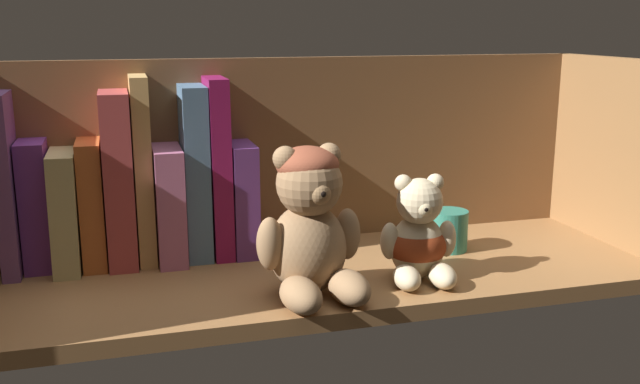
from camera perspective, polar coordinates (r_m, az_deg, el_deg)
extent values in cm
cube|color=olive|center=(91.97, 0.85, -6.76)|extent=(82.03, 27.81, 2.00)
cube|color=brown|center=(102.03, -1.47, 2.83)|extent=(84.43, 1.20, 27.97)
cube|color=olive|center=(107.86, 22.70, 2.37)|extent=(1.60, 30.21, 27.97)
cube|color=#69427C|center=(97.45, -23.52, 0.77)|extent=(2.09, 12.65, 22.55)
cube|color=#612C7A|center=(97.74, -21.65, -0.87)|extent=(3.40, 9.14, 16.41)
cube|color=tan|center=(97.57, -19.58, -1.11)|extent=(3.36, 14.38, 15.16)
cube|color=#B15826|center=(97.26, -17.69, -0.67)|extent=(2.91, 11.95, 16.25)
cube|color=#A73E3E|center=(96.52, -15.78, 1.21)|extent=(3.58, 13.16, 22.33)
cube|color=tan|center=(96.37, -13.98, 1.87)|extent=(2.18, 11.37, 24.20)
cube|color=#A85D81|center=(97.49, -12.03, -0.64)|extent=(3.57, 14.48, 15.09)
cube|color=slate|center=(96.92, -10.03, 1.72)|extent=(3.18, 11.65, 22.82)
cube|color=maroon|center=(97.17, -8.25, 2.10)|extent=(2.71, 12.00, 23.79)
cube|color=#5B2E71|center=(98.55, -6.39, -0.28)|extent=(3.25, 12.31, 15.05)
ellipsoid|color=#93704C|center=(82.54, -0.98, -4.53)|extent=(9.01, 8.27, 10.60)
sphere|color=#93704C|center=(80.00, -0.86, 0.68)|extent=(7.54, 7.54, 7.54)
sphere|color=#93704C|center=(78.94, -2.79, 2.68)|extent=(2.83, 2.83, 2.83)
sphere|color=#93704C|center=(80.90, 0.72, 2.96)|extent=(2.83, 2.83, 2.83)
sphere|color=#9B754E|center=(77.70, -0.11, -0.04)|extent=(2.83, 2.83, 2.83)
sphere|color=black|center=(76.80, 0.19, -0.14)|extent=(0.99, 0.99, 0.99)
ellipsoid|color=#93704C|center=(78.28, -1.55, -8.21)|extent=(5.12, 7.56, 3.77)
ellipsoid|color=#93704C|center=(80.46, 2.34, -7.60)|extent=(5.12, 7.56, 3.77)
ellipsoid|color=#93704C|center=(80.06, -4.01, -4.14)|extent=(3.43, 3.43, 6.13)
ellipsoid|color=#93704C|center=(83.53, 2.19, -3.36)|extent=(3.43, 3.43, 6.13)
ellipsoid|color=brown|center=(80.05, -1.01, 2.21)|extent=(7.16, 7.16, 4.15)
ellipsoid|color=beige|center=(88.43, 7.75, -4.33)|extent=(6.72, 6.17, 7.91)
sphere|color=beige|center=(86.47, 7.94, -0.74)|extent=(5.62, 5.62, 5.62)
sphere|color=beige|center=(85.84, 6.65, 0.70)|extent=(2.11, 2.11, 2.11)
sphere|color=beige|center=(86.88, 9.17, 0.77)|extent=(2.11, 2.11, 2.11)
sphere|color=beige|center=(84.70, 8.29, -1.29)|extent=(2.11, 2.11, 2.11)
sphere|color=black|center=(84.00, 8.42, -1.38)|extent=(0.74, 0.74, 0.74)
ellipsoid|color=beige|center=(85.28, 6.94, -6.80)|extent=(3.90, 5.68, 2.81)
ellipsoid|color=beige|center=(86.43, 9.75, -6.62)|extent=(3.90, 5.68, 2.81)
ellipsoid|color=beige|center=(86.92, 5.57, -3.91)|extent=(2.59, 2.59, 4.57)
ellipsoid|color=beige|center=(88.76, 10.06, -3.68)|extent=(2.59, 2.59, 4.57)
ellipsoid|color=maroon|center=(88.37, 7.76, -4.21)|extent=(7.27, 6.72, 5.54)
cylinder|color=#2D7A66|center=(100.00, 10.25, -3.02)|extent=(5.10, 5.10, 5.58)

